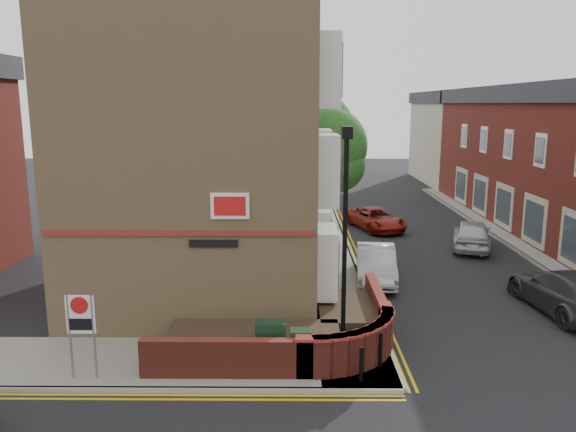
{
  "coord_description": "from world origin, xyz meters",
  "views": [
    {
      "loc": [
        0.27,
        -12.63,
        6.96
      ],
      "look_at": [
        0.14,
        4.0,
        3.62
      ],
      "focal_mm": 35.0,
      "sensor_mm": 36.0,
      "label": 1
    }
  ],
  "objects_px": {
    "zone_sign": "(81,321)",
    "silver_car_near": "(376,264)",
    "utility_cabinet_large": "(271,343)",
    "lamppost": "(345,248)"
  },
  "relations": [
    {
      "from": "zone_sign",
      "to": "silver_car_near",
      "type": "bearing_deg",
      "value": 44.29
    },
    {
      "from": "lamppost",
      "to": "silver_car_near",
      "type": "distance_m",
      "value": 8.37
    },
    {
      "from": "silver_car_near",
      "to": "utility_cabinet_large",
      "type": "bearing_deg",
      "value": -111.47
    },
    {
      "from": "zone_sign",
      "to": "silver_car_near",
      "type": "xyz_separation_m",
      "value": [
        8.6,
        8.39,
        -0.94
      ]
    },
    {
      "from": "utility_cabinet_large",
      "to": "silver_car_near",
      "type": "distance_m",
      "value": 8.53
    },
    {
      "from": "utility_cabinet_large",
      "to": "zone_sign",
      "type": "height_order",
      "value": "zone_sign"
    },
    {
      "from": "utility_cabinet_large",
      "to": "zone_sign",
      "type": "distance_m",
      "value": 4.86
    },
    {
      "from": "utility_cabinet_large",
      "to": "silver_car_near",
      "type": "bearing_deg",
      "value": 62.8
    },
    {
      "from": "zone_sign",
      "to": "silver_car_near",
      "type": "distance_m",
      "value": 12.05
    },
    {
      "from": "utility_cabinet_large",
      "to": "silver_car_near",
      "type": "relative_size",
      "value": 0.28
    }
  ]
}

